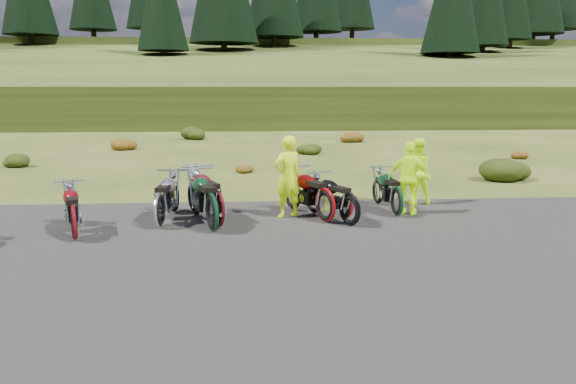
{
  "coord_description": "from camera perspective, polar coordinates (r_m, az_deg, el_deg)",
  "views": [
    {
      "loc": [
        -0.08,
        -10.63,
        3.07
      ],
      "look_at": [
        0.66,
        0.47,
        0.95
      ],
      "focal_mm": 35.0,
      "sensor_mm": 36.0,
      "label": 1
    }
  ],
  "objects": [
    {
      "name": "ground",
      "position": [
        11.06,
        -3.25,
        -5.33
      ],
      "size": [
        300.0,
        300.0,
        0.0
      ],
      "primitive_type": "plane",
      "color": "#323E14",
      "rests_on": "ground"
    },
    {
      "name": "gravel_pad",
      "position": [
        9.16,
        -3.11,
        -8.8
      ],
      "size": [
        20.0,
        12.0,
        0.04
      ],
      "primitive_type": "cube",
      "color": "black",
      "rests_on": "ground"
    },
    {
      "name": "hill_slope",
      "position": [
        60.71,
        -3.76,
        7.88
      ],
      "size": [
        300.0,
        45.97,
        9.37
      ],
      "primitive_type": null,
      "rotation": [
        0.14,
        0.0,
        0.0
      ],
      "color": "#2D3712",
      "rests_on": "ground"
    },
    {
      "name": "hill_plateau",
      "position": [
        120.67,
        -3.82,
        9.32
      ],
      "size": [
        300.0,
        90.0,
        9.17
      ],
      "primitive_type": "cube",
      "color": "#2D3712",
      "rests_on": "ground"
    },
    {
      "name": "shrub_1",
      "position": [
        23.87,
        -26.01,
        3.06
      ],
      "size": [
        1.03,
        1.03,
        0.61
      ],
      "primitive_type": "ellipsoid",
      "color": "#202F0B",
      "rests_on": "ground"
    },
    {
      "name": "shrub_2",
      "position": [
        28.04,
        -16.45,
        4.86
      ],
      "size": [
        1.3,
        1.3,
        0.77
      ],
      "primitive_type": "ellipsoid",
      "color": "#70340E",
      "rests_on": "ground"
    },
    {
      "name": "shrub_3",
      "position": [
        32.79,
        -9.48,
        6.09
      ],
      "size": [
        1.56,
        1.56,
        0.92
      ],
      "primitive_type": "ellipsoid",
      "color": "#202F0B",
      "rests_on": "ground"
    },
    {
      "name": "shrub_4",
      "position": [
        20.03,
        -4.68,
        2.61
      ],
      "size": [
        0.77,
        0.77,
        0.45
      ],
      "primitive_type": "ellipsoid",
      "color": "#70340E",
      "rests_on": "ground"
    },
    {
      "name": "shrub_5",
      "position": [
        25.41,
        2.05,
        4.55
      ],
      "size": [
        1.03,
        1.03,
        0.61
      ],
      "primitive_type": "ellipsoid",
      "color": "#202F0B",
      "rests_on": "ground"
    },
    {
      "name": "shrub_6",
      "position": [
        31.04,
        6.41,
        5.77
      ],
      "size": [
        1.3,
        1.3,
        0.77
      ],
      "primitive_type": "ellipsoid",
      "color": "#70340E",
      "rests_on": "ground"
    },
    {
      "name": "shrub_7",
      "position": [
        19.78,
        21.32,
        2.48
      ],
      "size": [
        1.56,
        1.56,
        0.92
      ],
      "primitive_type": "ellipsoid",
      "color": "#202F0B",
      "rests_on": "ground"
    },
    {
      "name": "shrub_8",
      "position": [
        25.8,
        22.2,
        3.68
      ],
      "size": [
        0.77,
        0.77,
        0.45
      ],
      "primitive_type": "ellipsoid",
      "color": "#70340E",
      "rests_on": "ground"
    },
    {
      "name": "motorcycle_1",
      "position": [
        12.04,
        -20.8,
        -4.69
      ],
      "size": [
        1.3,
        2.12,
        1.05
      ],
      "primitive_type": null,
      "rotation": [
        0.0,
        0.0,
        1.91
      ],
      "color": "maroon",
      "rests_on": "ground"
    },
    {
      "name": "motorcycle_2",
      "position": [
        12.01,
        -7.66,
        -4.11
      ],
      "size": [
        1.47,
        2.45,
        1.22
      ],
      "primitive_type": null,
      "rotation": [
        0.0,
        0.0,
        1.89
      ],
      "color": "black",
      "rests_on": "ground"
    },
    {
      "name": "motorcycle_3",
      "position": [
        12.57,
        -12.85,
        -3.61
      ],
      "size": [
        0.91,
        2.19,
        1.12
      ],
      "primitive_type": null,
      "rotation": [
        0.0,
        0.0,
        1.47
      ],
      "color": "silver",
      "rests_on": "ground"
    },
    {
      "name": "motorcycle_4",
      "position": [
        12.36,
        -7.17,
        -3.67
      ],
      "size": [
        1.66,
        2.46,
        1.23
      ],
      "primitive_type": null,
      "rotation": [
        0.0,
        0.0,
        1.99
      ],
      "color": "#570E16",
      "rests_on": "ground"
    },
    {
      "name": "motorcycle_5",
      "position": [
        12.46,
        6.25,
        -3.53
      ],
      "size": [
        1.58,
        2.13,
        1.08
      ],
      "primitive_type": null,
      "rotation": [
        0.0,
        0.0,
        2.06
      ],
      "color": "black",
      "rests_on": "ground"
    },
    {
      "name": "motorcycle_6",
      "position": [
        12.75,
        3.78,
        -3.16
      ],
      "size": [
        1.62,
        2.29,
        1.15
      ],
      "primitive_type": null,
      "rotation": [
        0.0,
        0.0,
        2.02
      ],
      "color": "maroon",
      "rests_on": "ground"
    },
    {
      "name": "motorcycle_7",
      "position": [
        13.53,
        10.95,
        -2.51
      ],
      "size": [
        0.9,
        2.07,
        1.05
      ],
      "primitive_type": null,
      "rotation": [
        0.0,
        0.0,
        1.69
      ],
      "color": "#0D311B",
      "rests_on": "ground"
    },
    {
      "name": "person_middle",
      "position": [
        13.03,
        -0.05,
        1.45
      ],
      "size": [
        0.83,
        0.72,
        1.91
      ],
      "primitive_type": "imported",
      "rotation": [
        0.0,
        0.0,
        3.61
      ],
      "color": "#CFFF0D",
      "rests_on": "ground"
    },
    {
      "name": "person_right_a",
      "position": [
        14.89,
        12.9,
        1.98
      ],
      "size": [
        0.88,
        0.71,
        1.71
      ],
      "primitive_type": "imported",
      "rotation": [
        0.0,
        0.0,
        3.22
      ],
      "color": "#CFFF0D",
      "rests_on": "ground"
    },
    {
      "name": "person_right_b",
      "position": [
        13.64,
        12.23,
        1.27
      ],
      "size": [
        1.1,
        0.86,
        1.74
      ],
      "primitive_type": "imported",
      "rotation": [
        0.0,
        0.0,
        2.64
      ],
      "color": "#CFFF0D",
      "rests_on": "ground"
    }
  ]
}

